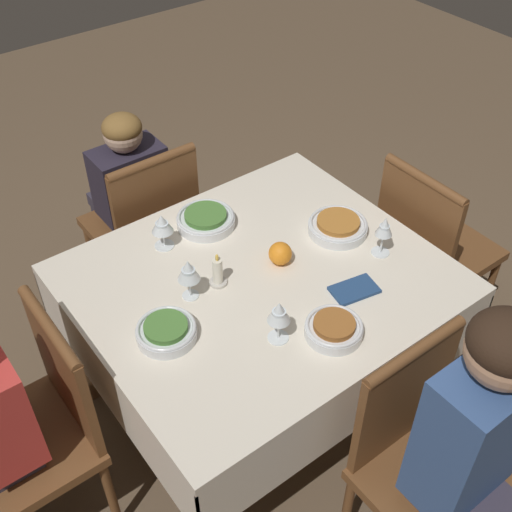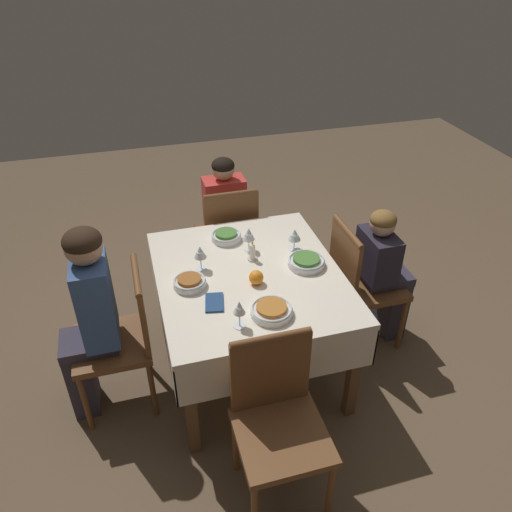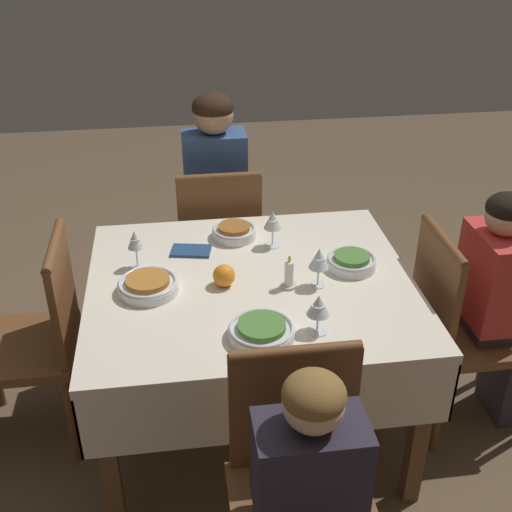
# 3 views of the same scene
# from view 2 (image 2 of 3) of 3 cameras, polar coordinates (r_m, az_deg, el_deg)

# --- Properties ---
(ground_plane) EXTENTS (8.00, 8.00, 0.00)m
(ground_plane) POSITION_cam_2_polar(r_m,az_deg,el_deg) (3.38, -0.72, -12.06)
(ground_plane) COLOR brown
(dining_table) EXTENTS (1.22, 1.06, 0.73)m
(dining_table) POSITION_cam_2_polar(r_m,az_deg,el_deg) (2.95, -0.81, -3.48)
(dining_table) COLOR silver
(dining_table) RESTS_ON ground_plane
(chair_north) EXTENTS (0.42, 0.42, 0.90)m
(chair_north) POSITION_cam_2_polar(r_m,az_deg,el_deg) (2.93, -14.97, -8.54)
(chair_north) COLOR brown
(chair_north) RESTS_ON ground_plane
(chair_east) EXTENTS (0.42, 0.42, 0.90)m
(chair_east) POSITION_cam_2_polar(r_m,az_deg,el_deg) (3.71, -3.16, 2.62)
(chair_east) COLOR brown
(chair_east) RESTS_ON ground_plane
(chair_south) EXTENTS (0.42, 0.42, 0.90)m
(chair_south) POSITION_cam_2_polar(r_m,az_deg,el_deg) (3.30, 11.74, -2.60)
(chair_south) COLOR brown
(chair_south) RESTS_ON ground_plane
(chair_west) EXTENTS (0.42, 0.42, 0.90)m
(chair_west) POSITION_cam_2_polar(r_m,az_deg,el_deg) (2.46, 2.49, -17.76)
(chair_west) COLOR brown
(chair_west) RESTS_ON ground_plane
(person_adult_denim) EXTENTS (0.30, 0.34, 1.20)m
(person_adult_denim) POSITION_cam_2_polar(r_m,az_deg,el_deg) (2.83, -18.56, -6.31)
(person_adult_denim) COLOR #383342
(person_adult_denim) RESTS_ON ground_plane
(person_child_red) EXTENTS (0.33, 0.30, 1.06)m
(person_child_red) POSITION_cam_2_polar(r_m,az_deg,el_deg) (3.81, -3.76, 4.84)
(person_child_red) COLOR #383342
(person_child_red) RESTS_ON ground_plane
(person_child_dark) EXTENTS (0.30, 0.33, 0.99)m
(person_child_dark) POSITION_cam_2_polar(r_m,az_deg,el_deg) (3.35, 14.43, -1.56)
(person_child_dark) COLOR #383342
(person_child_dark) RESTS_ON ground_plane
(bowl_north) EXTENTS (0.18, 0.18, 0.06)m
(bowl_north) POSITION_cam_2_polar(r_m,az_deg,el_deg) (2.81, -7.60, -2.97)
(bowl_north) COLOR silver
(bowl_north) RESTS_ON dining_table
(wine_glass_north) EXTENTS (0.07, 0.07, 0.16)m
(wine_glass_north) POSITION_cam_2_polar(r_m,az_deg,el_deg) (2.89, -6.40, 0.36)
(wine_glass_north) COLOR white
(wine_glass_north) RESTS_ON dining_table
(bowl_east) EXTENTS (0.19, 0.19, 0.06)m
(bowl_east) POSITION_cam_2_polar(r_m,az_deg,el_deg) (3.20, -3.43, 2.30)
(bowl_east) COLOR silver
(bowl_east) RESTS_ON dining_table
(wine_glass_east) EXTENTS (0.08, 0.08, 0.16)m
(wine_glass_east) POSITION_cam_2_polar(r_m,az_deg,el_deg) (3.04, -0.84, 2.46)
(wine_glass_east) COLOR white
(wine_glass_east) RESTS_ON dining_table
(bowl_south) EXTENTS (0.22, 0.22, 0.06)m
(bowl_south) POSITION_cam_2_polar(r_m,az_deg,el_deg) (2.96, 5.76, -0.62)
(bowl_south) COLOR silver
(bowl_south) RESTS_ON dining_table
(wine_glass_south) EXTENTS (0.08, 0.08, 0.14)m
(wine_glass_south) POSITION_cam_2_polar(r_m,az_deg,el_deg) (3.07, 4.42, 2.37)
(wine_glass_south) COLOR white
(wine_glass_south) RESTS_ON dining_table
(bowl_west) EXTENTS (0.22, 0.22, 0.06)m
(bowl_west) POSITION_cam_2_polar(r_m,az_deg,el_deg) (2.60, 1.78, -6.21)
(bowl_west) COLOR silver
(bowl_west) RESTS_ON dining_table
(wine_glass_west) EXTENTS (0.07, 0.07, 0.16)m
(wine_glass_west) POSITION_cam_2_polar(r_m,az_deg,el_deg) (2.47, -1.92, -6.03)
(wine_glass_west) COLOR white
(wine_glass_west) RESTS_ON dining_table
(candle_centerpiece) EXTENTS (0.06, 0.06, 0.13)m
(candle_centerpiece) POSITION_cam_2_polar(r_m,az_deg,el_deg) (2.99, -0.41, 0.33)
(candle_centerpiece) COLOR beige
(candle_centerpiece) RESTS_ON dining_table
(orange_fruit) EXTENTS (0.08, 0.08, 0.08)m
(orange_fruit) POSITION_cam_2_polar(r_m,az_deg,el_deg) (2.80, 0.02, -2.46)
(orange_fruit) COLOR orange
(orange_fruit) RESTS_ON dining_table
(napkin_red_folded) EXTENTS (0.17, 0.12, 0.01)m
(napkin_red_folded) POSITION_cam_2_polar(r_m,az_deg,el_deg) (2.69, -4.78, -5.31)
(napkin_red_folded) COLOR navy
(napkin_red_folded) RESTS_ON dining_table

